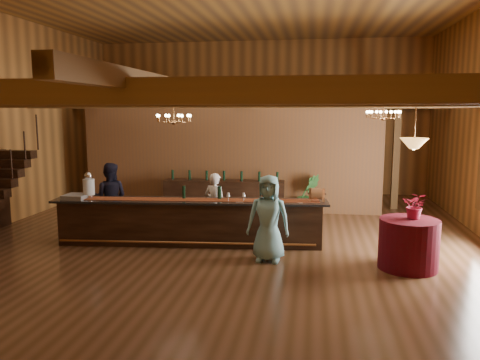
# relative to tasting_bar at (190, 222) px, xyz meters

# --- Properties ---
(floor) EXTENTS (14.00, 14.00, 0.00)m
(floor) POSITION_rel_tasting_bar_xyz_m (0.70, 0.29, -0.52)
(floor) COLOR brown
(floor) RESTS_ON ground
(wall_back) EXTENTS (12.00, 0.10, 5.50)m
(wall_back) POSITION_rel_tasting_bar_xyz_m (0.70, 7.29, 2.23)
(wall_back) COLOR #B17233
(wall_back) RESTS_ON floor
(wall_front) EXTENTS (12.00, 0.10, 5.50)m
(wall_front) POSITION_rel_tasting_bar_xyz_m (0.70, -6.71, 2.23)
(wall_front) COLOR #B17233
(wall_front) RESTS_ON floor
(beam_grid) EXTENTS (11.90, 13.90, 0.39)m
(beam_grid) POSITION_rel_tasting_bar_xyz_m (0.70, 0.80, 2.72)
(beam_grid) COLOR brown
(beam_grid) RESTS_ON wall_left
(support_posts) EXTENTS (9.20, 10.20, 3.20)m
(support_posts) POSITION_rel_tasting_bar_xyz_m (0.70, -0.21, 1.08)
(support_posts) COLOR brown
(support_posts) RESTS_ON floor
(partition_wall) EXTENTS (9.00, 0.18, 3.10)m
(partition_wall) POSITION_rel_tasting_bar_xyz_m (0.20, 3.79, 1.03)
(partition_wall) COLOR brown
(partition_wall) RESTS_ON floor
(backroom_boxes) EXTENTS (4.10, 0.60, 1.10)m
(backroom_boxes) POSITION_rel_tasting_bar_xyz_m (0.41, 5.79, 0.01)
(backroom_boxes) COLOR #351F12
(backroom_boxes) RESTS_ON floor
(tasting_bar) EXTENTS (6.19, 1.33, 1.04)m
(tasting_bar) POSITION_rel_tasting_bar_xyz_m (0.00, 0.00, 0.00)
(tasting_bar) COLOR #351F12
(tasting_bar) RESTS_ON floor
(beverage_dispenser) EXTENTS (0.26, 0.26, 0.60)m
(beverage_dispenser) POSITION_rel_tasting_bar_xyz_m (-2.31, -0.16, 0.79)
(beverage_dispenser) COLOR silver
(beverage_dispenser) RESTS_ON tasting_bar
(glass_rack_tray) EXTENTS (0.50, 0.50, 0.10)m
(glass_rack_tray) POSITION_rel_tasting_bar_xyz_m (-2.57, -0.28, 0.55)
(glass_rack_tray) COLOR gray
(glass_rack_tray) RESTS_ON tasting_bar
(raffle_drum) EXTENTS (0.34, 0.24, 0.30)m
(raffle_drum) POSITION_rel_tasting_bar_xyz_m (2.81, 0.21, 0.68)
(raffle_drum) COLOR #965429
(raffle_drum) RESTS_ON tasting_bar
(bar_bottle_0) EXTENTS (0.07, 0.07, 0.30)m
(bar_bottle_0) POSITION_rel_tasting_bar_xyz_m (-0.16, 0.10, 0.65)
(bar_bottle_0) COLOR black
(bar_bottle_0) RESTS_ON tasting_bar
(bar_bottle_1) EXTENTS (0.07, 0.07, 0.30)m
(bar_bottle_1) POSITION_rel_tasting_bar_xyz_m (0.64, 0.18, 0.65)
(bar_bottle_1) COLOR black
(bar_bottle_1) RESTS_ON tasting_bar
(bar_bottle_2) EXTENTS (0.07, 0.07, 0.30)m
(bar_bottle_2) POSITION_rel_tasting_bar_xyz_m (0.65, 0.18, 0.65)
(bar_bottle_2) COLOR black
(bar_bottle_2) RESTS_ON tasting_bar
(backbar_shelf) EXTENTS (3.53, 0.72, 0.99)m
(backbar_shelf) POSITION_rel_tasting_bar_xyz_m (0.15, 3.27, -0.03)
(backbar_shelf) COLOR #351F12
(backbar_shelf) RESTS_ON floor
(round_table) EXTENTS (1.11, 1.11, 0.96)m
(round_table) POSITION_rel_tasting_bar_xyz_m (4.55, -0.94, -0.04)
(round_table) COLOR #540611
(round_table) RESTS_ON floor
(chandelier_left) EXTENTS (0.80, 0.80, 0.52)m
(chandelier_left) POSITION_rel_tasting_bar_xyz_m (-0.46, 0.44, 2.31)
(chandelier_left) COLOR #A8713E
(chandelier_left) RESTS_ON beam_grid
(chandelier_right) EXTENTS (0.80, 0.80, 0.44)m
(chandelier_right) POSITION_rel_tasting_bar_xyz_m (4.36, 1.81, 2.39)
(chandelier_right) COLOR #A8713E
(chandelier_right) RESTS_ON beam_grid
(pendant_lamp) EXTENTS (0.52, 0.52, 0.90)m
(pendant_lamp) POSITION_rel_tasting_bar_xyz_m (4.55, -0.94, 1.88)
(pendant_lamp) COLOR #A8713E
(pendant_lamp) RESTS_ON beam_grid
(bartender) EXTENTS (0.64, 0.51, 1.53)m
(bartender) POSITION_rel_tasting_bar_xyz_m (0.40, 0.87, 0.24)
(bartender) COLOR white
(bartender) RESTS_ON floor
(staff_second) EXTENTS (0.94, 0.78, 1.74)m
(staff_second) POSITION_rel_tasting_bar_xyz_m (-2.22, 0.72, 0.35)
(staff_second) COLOR black
(staff_second) RESTS_ON floor
(guest) EXTENTS (0.89, 0.61, 1.75)m
(guest) POSITION_rel_tasting_bar_xyz_m (1.86, -0.89, 0.35)
(guest) COLOR #78B7C2
(guest) RESTS_ON floor
(floor_plant) EXTENTS (0.81, 0.74, 1.20)m
(floor_plant) POSITION_rel_tasting_bar_xyz_m (2.60, 3.44, 0.08)
(floor_plant) COLOR #255723
(floor_plant) RESTS_ON floor
(table_flowers) EXTENTS (0.56, 0.53, 0.51)m
(table_flowers) POSITION_rel_tasting_bar_xyz_m (4.65, -0.88, 0.70)
(table_flowers) COLOR #A41938
(table_flowers) RESTS_ON round_table
(table_vase) EXTENTS (0.16, 0.16, 0.30)m
(table_vase) POSITION_rel_tasting_bar_xyz_m (4.66, -0.85, 0.59)
(table_vase) COLOR #A8713E
(table_vase) RESTS_ON round_table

